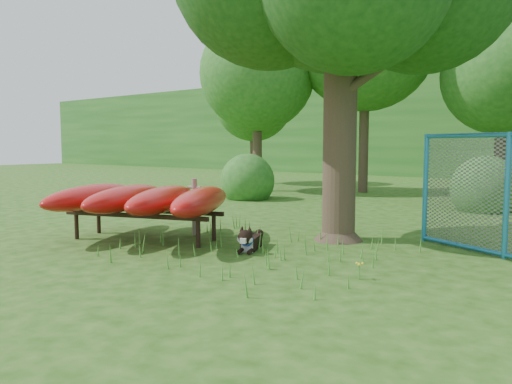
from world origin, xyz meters
The scene contains 12 objects.
ground centered at (0.00, 0.00, 0.00)m, with size 80.00×80.00×0.00m, color #1E460E.
wooden_post centered at (-1.68, 1.65, 0.59)m, with size 0.31×0.12×1.12m.
kayak_rack centered at (-2.07, 0.71, 0.78)m, with size 4.11×3.69×1.01m.
husky_dog centered at (0.09, 1.17, 0.17)m, with size 0.58×1.01×0.47m.
fence_section centered at (3.64, 3.15, 1.00)m, with size 3.13×1.49×3.31m.
wildflower_clump centered at (2.38, 0.62, 0.19)m, with size 0.11×0.10×0.24m.
bg_tree_a centered at (-6.50, 10.00, 4.48)m, with size 4.40×4.40×6.70m.
bg_tree_b centered at (-3.00, 12.00, 5.61)m, with size 5.20×5.20×8.22m.
bg_tree_c centered at (1.50, 13.00, 4.11)m, with size 4.00×4.00×6.12m.
bg_tree_f centered at (-9.00, 13.00, 3.73)m, with size 3.60×3.60×5.55m.
shrub_left centered at (-5.00, 7.50, 0.00)m, with size 1.80×1.80×1.80m, color #24601F.
shrub_mid centered at (2.00, 9.00, 0.00)m, with size 1.80×1.80×1.80m, color #24601F.
Camera 1 is at (5.25, -5.37, 1.78)m, focal length 35.00 mm.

